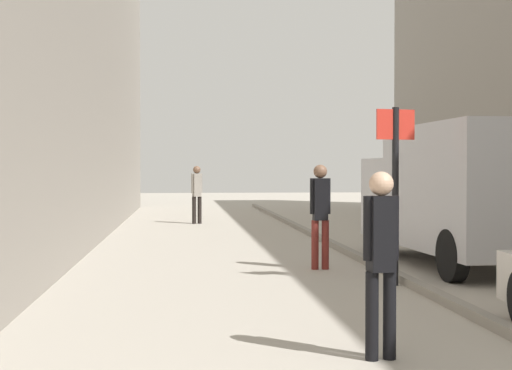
# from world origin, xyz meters

# --- Properties ---
(ground_plane) EXTENTS (80.00, 80.00, 0.00)m
(ground_plane) POSITION_xyz_m (0.00, 12.00, 0.00)
(ground_plane) COLOR #A8A093
(kerb_strip) EXTENTS (0.16, 40.00, 0.12)m
(kerb_strip) POSITION_xyz_m (1.58, 12.00, 0.06)
(kerb_strip) COLOR gray
(kerb_strip) RESTS_ON ground_plane
(pedestrian_main_foreground) EXTENTS (0.35, 0.23, 1.78)m
(pedestrian_main_foreground) POSITION_xyz_m (0.62, 10.70, 1.03)
(pedestrian_main_foreground) COLOR maroon
(pedestrian_main_foreground) RESTS_ON ground_plane
(pedestrian_mid_block) EXTENTS (0.35, 0.26, 1.81)m
(pedestrian_mid_block) POSITION_xyz_m (-1.26, 21.44, 1.04)
(pedestrian_mid_block) COLOR black
(pedestrian_mid_block) RESTS_ON ground_plane
(pedestrian_far_crossing) EXTENTS (0.33, 0.22, 1.68)m
(pedestrian_far_crossing) POSITION_xyz_m (0.05, 4.85, 0.97)
(pedestrian_far_crossing) COLOR black
(pedestrian_far_crossing) RESTS_ON ground_plane
(delivery_van) EXTENTS (2.30, 5.26, 2.45)m
(delivery_van) POSITION_xyz_m (3.19, 10.91, 1.31)
(delivery_van) COLOR #B7B7BC
(delivery_van) RESTS_ON ground_plane
(street_sign_post) EXTENTS (0.60, 0.14, 2.60)m
(street_sign_post) POSITION_xyz_m (1.39, 8.91, 1.55)
(street_sign_post) COLOR black
(street_sign_post) RESTS_ON ground_plane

